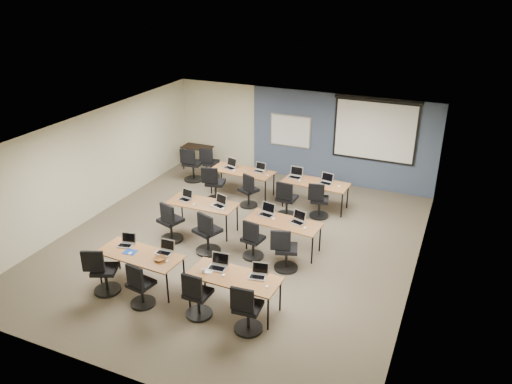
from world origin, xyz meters
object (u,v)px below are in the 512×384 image
at_px(training_table_back_right, 316,184).
at_px(laptop_10, 295,175).
at_px(task_chair_10, 286,202).
at_px(laptop_1, 165,250).
at_px(laptop_6, 267,212).
at_px(laptop_5, 220,203).
at_px(training_table_back_left, 242,172).
at_px(whiteboard, 290,131).
at_px(laptop_0, 127,242).
at_px(task_chair_2, 197,298).
at_px(laptop_2, 218,264).
at_px(task_chair_0, 103,274).
at_px(task_chair_5, 207,236).
at_px(training_table_front_right, 234,278).
at_px(laptop_7, 298,219).
at_px(laptop_8, 230,166).
at_px(task_chair_4, 170,225).
at_px(task_chair_6, 253,242).
at_px(laptop_11, 326,181).
at_px(training_table_mid_left, 203,205).
at_px(spare_chair_a, 210,166).
at_px(task_chair_9, 249,193).
at_px(task_chair_7, 285,253).
at_px(laptop_9, 260,169).
at_px(training_table_mid_right, 283,223).
at_px(task_chair_8, 214,187).
at_px(utility_table, 197,149).
at_px(task_chair_1, 140,288).
at_px(spare_chair_b, 192,167).
at_px(laptop_3, 259,273).
at_px(training_table_front_left, 140,256).
at_px(task_chair_3, 247,312).
at_px(projector_screen, 375,127).
at_px(task_chair_11, 318,203).

relative_size(training_table_back_right, laptop_10, 4.84).
bearing_deg(task_chair_10, laptop_1, -105.36).
bearing_deg(laptop_6, laptop_5, -169.09).
bearing_deg(laptop_5, training_table_back_left, 119.12).
distance_m(whiteboard, laptop_0, 6.66).
bearing_deg(task_chair_2, laptop_2, 80.64).
relative_size(laptop_5, task_chair_10, 0.33).
height_order(whiteboard, task_chair_0, whiteboard).
bearing_deg(task_chair_5, laptop_5, 120.12).
relative_size(training_table_front_right, laptop_7, 5.32).
xyz_separation_m(task_chair_5, laptop_10, (0.88, 3.38, 0.36)).
bearing_deg(laptop_8, whiteboard, 74.67).
height_order(task_chair_0, task_chair_2, task_chair_0).
distance_m(laptop_6, laptop_7, 0.78).
bearing_deg(whiteboard, task_chair_4, -103.15).
height_order(task_chair_6, laptop_11, laptop_11).
height_order(training_table_mid_left, laptop_10, laptop_10).
distance_m(laptop_10, spare_chair_a, 3.03).
relative_size(task_chair_9, task_chair_10, 0.96).
bearing_deg(task_chair_7, laptop_9, 102.61).
xyz_separation_m(training_table_mid_right, task_chair_8, (-2.68, 1.73, -0.25)).
relative_size(laptop_8, laptop_10, 0.98).
height_order(training_table_back_left, laptop_1, laptop_1).
height_order(laptop_5, task_chair_5, task_chair_5).
bearing_deg(laptop_5, laptop_1, -72.44).
height_order(training_table_back_right, laptop_6, laptop_6).
relative_size(training_table_front_right, utility_table, 1.80).
distance_m(training_table_mid_left, task_chair_1, 3.19).
relative_size(training_table_mid_left, spare_chair_b, 1.60).
xyz_separation_m(training_table_front_right, task_chair_8, (-2.62, 4.13, -0.25)).
distance_m(task_chair_2, task_chair_5, 2.27).
bearing_deg(laptop_10, task_chair_6, -85.16).
height_order(training_table_back_right, laptop_3, laptop_3).
bearing_deg(laptop_3, training_table_front_left, 175.09).
bearing_deg(task_chair_10, task_chair_5, -110.56).
bearing_deg(task_chair_1, training_table_back_right, 81.85).
bearing_deg(laptop_2, laptop_0, 174.02).
height_order(laptop_0, laptop_8, laptop_8).
bearing_deg(task_chair_3, task_chair_2, 174.67).
height_order(task_chair_10, spare_chair_a, task_chair_10).
xyz_separation_m(whiteboard, laptop_3, (1.76, -6.50, -0.66)).
relative_size(projector_screen, task_chair_3, 2.41).
xyz_separation_m(task_chair_1, task_chair_11, (1.98, 4.93, 0.01)).
height_order(task_chair_10, laptop_11, task_chair_10).
distance_m(whiteboard, utility_table, 3.07).
bearing_deg(task_chair_4, laptop_2, -19.31).
bearing_deg(task_chair_5, laptop_10, 95.00).
relative_size(training_table_back_right, laptop_5, 5.22).
height_order(laptop_1, spare_chair_b, spare_chair_b).
relative_size(laptop_3, laptop_7, 0.97).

